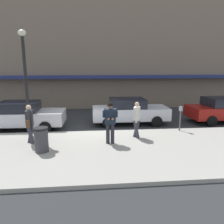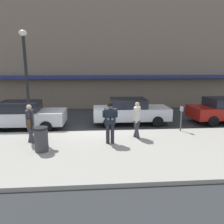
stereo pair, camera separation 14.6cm
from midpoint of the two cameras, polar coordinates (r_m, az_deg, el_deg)
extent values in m
plane|color=#2B2D30|center=(11.67, -3.64, -5.23)|extent=(80.00, 80.00, 0.00)
cube|color=#99968E|center=(9.03, 3.10, -9.99)|extent=(32.00, 5.30, 0.14)
cube|color=silver|center=(11.77, 1.25, -5.04)|extent=(28.00, 0.12, 0.01)
cube|color=#756656|center=(20.00, -1.23, 22.21)|extent=(28.00, 4.00, 14.02)
cube|color=navy|center=(17.36, -0.73, 9.17)|extent=(26.60, 0.70, 0.24)
cube|color=silver|center=(12.99, -21.73, -1.24)|extent=(4.54, 1.91, 0.70)
cube|color=black|center=(12.93, -22.69, 1.39)|extent=(2.10, 1.68, 0.52)
cylinder|color=black|center=(13.51, -14.86, -1.82)|extent=(0.64, 0.23, 0.64)
cylinder|color=black|center=(11.89, -16.48, -3.77)|extent=(0.64, 0.23, 0.64)
cylinder|color=black|center=(14.33, -25.86, -1.85)|extent=(0.64, 0.23, 0.64)
cube|color=silver|center=(13.19, 5.32, -0.23)|extent=(4.50, 1.82, 0.70)
cube|color=black|center=(13.05, 4.59, 2.37)|extent=(2.07, 1.64, 0.52)
cylinder|color=black|center=(14.38, 10.21, -0.78)|extent=(0.64, 0.22, 0.64)
cylinder|color=black|center=(12.77, 12.13, -2.47)|extent=(0.64, 0.22, 0.64)
cylinder|color=black|center=(13.94, -0.96, -1.00)|extent=(0.64, 0.22, 0.64)
cylinder|color=black|center=(12.28, -0.47, -2.78)|extent=(0.64, 0.22, 0.64)
cylinder|color=black|center=(15.27, 21.67, -0.70)|extent=(0.65, 0.26, 0.64)
cylinder|color=black|center=(13.86, 25.15, -2.23)|extent=(0.65, 0.26, 0.64)
cylinder|color=#23232B|center=(9.47, 0.56, -5.64)|extent=(0.16, 0.16, 0.88)
cylinder|color=#23232B|center=(9.46, -0.66, -5.65)|extent=(0.16, 0.16, 0.88)
cube|color=#192333|center=(9.26, -0.05, -1.16)|extent=(0.47, 0.31, 0.64)
cube|color=#192333|center=(9.21, -0.05, 0.48)|extent=(0.53, 0.36, 0.12)
cylinder|color=#192333|center=(9.26, 1.62, -0.48)|extent=(0.11, 0.11, 0.30)
cylinder|color=#192333|center=(9.13, 0.93, -1.62)|extent=(0.11, 0.30, 0.10)
sphere|color=#8C6647|center=(8.99, 0.55, -1.84)|extent=(0.10, 0.10, 0.10)
cylinder|color=#192333|center=(9.23, -1.72, -0.51)|extent=(0.11, 0.11, 0.30)
cylinder|color=#192333|center=(9.11, -0.94, -1.64)|extent=(0.11, 0.30, 0.10)
sphere|color=#8C6647|center=(8.98, -0.48, -1.85)|extent=(0.10, 0.10, 0.10)
cube|color=black|center=(8.94, 0.05, -1.90)|extent=(0.08, 0.14, 0.07)
sphere|color=#8C6647|center=(9.14, -0.04, 1.61)|extent=(0.22, 0.22, 0.22)
sphere|color=black|center=(9.14, -0.04, 1.79)|extent=(0.23, 0.23, 0.23)
cylinder|color=#33333D|center=(10.18, 6.83, -4.53)|extent=(0.35, 0.24, 0.87)
cylinder|color=#33333D|center=(10.35, 6.93, -4.25)|extent=(0.35, 0.24, 0.87)
cube|color=silver|center=(10.08, 6.98, -0.40)|extent=(0.39, 0.48, 0.60)
cylinder|color=silver|center=(9.86, 6.84, -1.16)|extent=(0.10, 0.10, 0.58)
cylinder|color=silver|center=(10.34, 7.10, -0.55)|extent=(0.10, 0.10, 0.58)
sphere|color=tan|center=(10.00, 7.04, 2.00)|extent=(0.21, 0.21, 0.21)
cylinder|color=#33333D|center=(10.23, -19.96, -5.09)|extent=(0.34, 0.20, 0.87)
cylinder|color=#33333D|center=(10.06, -20.07, -5.39)|extent=(0.34, 0.20, 0.87)
cube|color=#2D2D33|center=(9.96, -20.31, -1.22)|extent=(0.34, 0.46, 0.60)
cylinder|color=#2D2D33|center=(10.22, -20.12, -1.34)|extent=(0.10, 0.10, 0.58)
cylinder|color=#2D2D33|center=(9.74, -20.44, -2.00)|extent=(0.10, 0.10, 0.58)
sphere|color=beige|center=(9.88, -20.49, 1.21)|extent=(0.21, 0.21, 0.21)
cube|color=brown|center=(9.72, -20.54, -2.76)|extent=(0.16, 0.26, 0.32)
cylinder|color=black|center=(10.99, -20.91, 5.94)|extent=(0.14, 0.14, 4.60)
ellipsoid|color=silver|center=(11.04, -21.89, 18.62)|extent=(0.36, 0.36, 0.28)
cylinder|color=#4C4C51|center=(11.78, 17.89, -2.27)|extent=(0.07, 0.07, 1.05)
cube|color=gray|center=(11.65, 18.09, 0.76)|extent=(0.12, 0.18, 0.22)
cylinder|color=#38383D|center=(9.02, -17.53, -7.06)|extent=(0.52, 0.52, 0.90)
cylinder|color=black|center=(8.88, -17.73, -4.06)|extent=(0.55, 0.55, 0.08)
camera|label=1|loc=(0.07, -89.56, 0.09)|focal=35.00mm
camera|label=2|loc=(0.07, 90.44, -0.09)|focal=35.00mm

